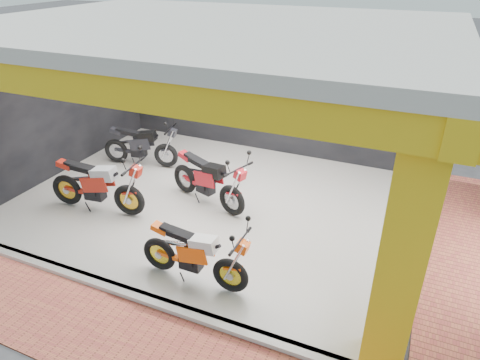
% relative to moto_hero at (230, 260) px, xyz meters
% --- Properties ---
extents(ground, '(80.00, 80.00, 0.00)m').
position_rel_moto_hero_xyz_m(ground, '(-1.47, 0.40, -0.70)').
color(ground, '#2D2D30').
rests_on(ground, ground).
extents(showroom_floor, '(8.00, 6.00, 0.10)m').
position_rel_moto_hero_xyz_m(showroom_floor, '(-1.47, 2.40, -0.65)').
color(showroom_floor, silver).
rests_on(showroom_floor, ground).
extents(showroom_ceiling, '(8.40, 6.40, 0.20)m').
position_rel_moto_hero_xyz_m(showroom_ceiling, '(-1.47, 2.40, 2.90)').
color(showroom_ceiling, beige).
rests_on(showroom_ceiling, corner_column).
extents(back_wall, '(8.20, 0.20, 3.50)m').
position_rel_moto_hero_xyz_m(back_wall, '(-1.47, 5.50, 1.05)').
color(back_wall, black).
rests_on(back_wall, ground).
extents(left_wall, '(0.20, 6.20, 3.50)m').
position_rel_moto_hero_xyz_m(left_wall, '(-5.57, 2.40, 1.05)').
color(left_wall, black).
rests_on(left_wall, ground).
extents(corner_column, '(0.50, 0.50, 3.50)m').
position_rel_moto_hero_xyz_m(corner_column, '(2.28, -0.35, 1.05)').
color(corner_column, gold).
rests_on(corner_column, ground).
extents(header_beam_front, '(8.40, 0.30, 0.40)m').
position_rel_moto_hero_xyz_m(header_beam_front, '(-1.47, -0.60, 2.60)').
color(header_beam_front, gold).
rests_on(header_beam_front, corner_column).
extents(header_beam_right, '(0.30, 6.40, 0.40)m').
position_rel_moto_hero_xyz_m(header_beam_right, '(2.53, 2.40, 2.60)').
color(header_beam_right, gold).
rests_on(header_beam_right, corner_column).
extents(floor_kerb, '(8.00, 0.20, 0.10)m').
position_rel_moto_hero_xyz_m(floor_kerb, '(-1.47, -0.62, -0.65)').
color(floor_kerb, silver).
rests_on(floor_kerb, ground).
extents(paver_front, '(9.00, 1.40, 0.03)m').
position_rel_moto_hero_xyz_m(paver_front, '(-1.47, -1.40, -0.69)').
color(paver_front, brown).
rests_on(paver_front, ground).
extents(paver_right, '(1.40, 7.00, 0.03)m').
position_rel_moto_hero_xyz_m(paver_right, '(3.33, 2.40, -0.69)').
color(paver_right, brown).
rests_on(paver_right, ground).
extents(moto_hero, '(1.97, 0.75, 1.20)m').
position_rel_moto_hero_xyz_m(moto_hero, '(0.00, 0.00, 0.00)').
color(moto_hero, '#FF560A').
rests_on(moto_hero, showroom_floor).
extents(moto_row_a, '(2.29, 1.07, 1.35)m').
position_rel_moto_hero_xyz_m(moto_row_a, '(-2.74, 1.20, 0.07)').
color(moto_row_a, red).
rests_on(moto_row_a, showroom_floor).
extents(moto_row_b, '(2.28, 1.42, 1.31)m').
position_rel_moto_hero_xyz_m(moto_row_b, '(-0.90, 2.01, 0.05)').
color(moto_row_b, '#B4131C').
rests_on(moto_row_b, showroom_floor).
extents(moto_row_d, '(2.12, 1.13, 1.23)m').
position_rel_moto_hero_xyz_m(moto_row_d, '(-3.28, 3.38, 0.02)').
color(moto_row_d, black).
rests_on(moto_row_d, showroom_floor).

